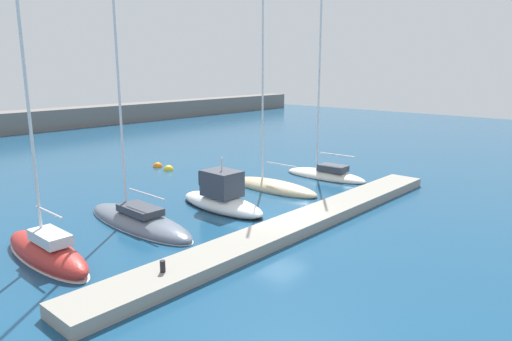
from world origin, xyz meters
TOP-DOWN VIEW (x-y plane):
  - ground_plane at (0.00, 0.00)m, footprint 120.00×120.00m
  - dock_pier at (0.00, -1.20)m, footprint 24.32×2.04m
  - sailboat_red_nearest at (-9.95, 4.19)m, footprint 1.69×6.40m
  - sailboat_slate_second at (-4.91, 5.09)m, footprint 2.36×8.21m
  - motorboat_white_third at (-0.20, 3.99)m, footprint 2.17×6.14m
  - sailboat_sand_fourth at (4.95, 4.51)m, footprint 2.16×6.70m
  - sailboat_ivory_fifth at (10.06, 3.88)m, footprint 2.46×6.42m
  - mooring_buoy_orange at (4.13, 15.79)m, footprint 0.75×0.75m
  - mooring_buoy_yellow at (4.01, 14.24)m, footprint 0.77×0.77m
  - dock_bollard at (-8.13, -1.20)m, footprint 0.20×0.20m

SIDE VIEW (x-z plane):
  - ground_plane at x=0.00m, z-range 0.00..0.00m
  - mooring_buoy_orange at x=4.13m, z-range -0.38..0.38m
  - mooring_buoy_yellow at x=4.01m, z-range -0.39..0.39m
  - sailboat_ivory_fifth at x=10.06m, z-range -6.69..7.17m
  - sailboat_sand_fourth at x=4.95m, z-range -7.06..7.55m
  - sailboat_slate_second at x=-4.91m, z-range -7.53..8.05m
  - dock_pier at x=0.00m, z-range 0.00..0.52m
  - sailboat_red_nearest at x=-9.95m, z-range -5.71..6.50m
  - motorboat_white_third at x=-0.20m, z-range -1.01..2.18m
  - dock_bollard at x=-8.13m, z-range 0.52..0.96m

